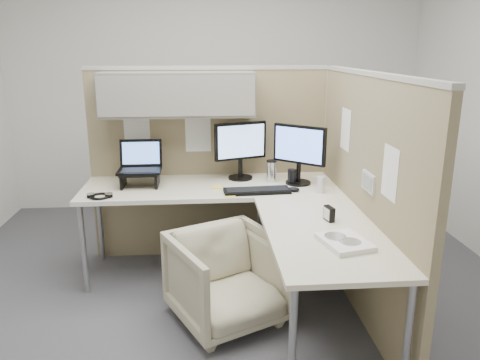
{
  "coord_description": "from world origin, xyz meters",
  "views": [
    {
      "loc": [
        -0.16,
        -2.99,
        1.77
      ],
      "look_at": [
        0.1,
        0.25,
        0.85
      ],
      "focal_mm": 35.0,
      "sensor_mm": 36.0,
      "label": 1
    }
  ],
  "objects": [
    {
      "name": "keyboard",
      "position": [
        0.23,
        0.32,
        0.74
      ],
      "size": [
        0.5,
        0.19,
        0.02
      ],
      "primitive_type": "cube",
      "rotation": [
        0.0,
        0.0,
        0.06
      ],
      "color": "black",
      "rests_on": "desk"
    },
    {
      "name": "headphones",
      "position": [
        -0.91,
        0.29,
        0.74
      ],
      "size": [
        0.18,
        0.15,
        0.03
      ],
      "rotation": [
        0.0,
        0.0,
        -0.04
      ],
      "color": "black",
      "rests_on": "desk"
    },
    {
      "name": "soda_can_silver",
      "position": [
        0.53,
        0.52,
        0.79
      ],
      "size": [
        0.07,
        0.07,
        0.12
      ],
      "primitive_type": "cylinder",
      "color": "black",
      "rests_on": "desk"
    },
    {
      "name": "sticky_note_d",
      "position": [
        -0.06,
        0.47,
        0.73
      ],
      "size": [
        0.09,
        0.09,
        0.01
      ],
      "primitive_type": "cube",
      "rotation": [
        0.0,
        0.0,
        -0.21
      ],
      "color": "yellow",
      "rests_on": "desk"
    },
    {
      "name": "ground",
      "position": [
        0.0,
        0.0,
        0.0
      ],
      "size": [
        4.5,
        4.5,
        0.0
      ],
      "primitive_type": "plane",
      "color": "#424248",
      "rests_on": "ground"
    },
    {
      "name": "monitor_left",
      "position": [
        0.14,
        0.71,
        1.0
      ],
      "size": [
        0.43,
        0.2,
        0.47
      ],
      "rotation": [
        0.0,
        0.0,
        0.33
      ],
      "color": "black",
      "rests_on": "desk"
    },
    {
      "name": "monitor_right",
      "position": [
        0.59,
        0.53,
        1.0
      ],
      "size": [
        0.36,
        0.31,
        0.47
      ],
      "rotation": [
        0.0,
        0.0,
        -0.69
      ],
      "color": "black",
      "rests_on": "desk"
    },
    {
      "name": "soda_can_green",
      "position": [
        0.71,
        0.29,
        0.79
      ],
      "size": [
        0.07,
        0.07,
        0.12
      ],
      "primitive_type": "cylinder",
      "color": "silver",
      "rests_on": "desk"
    },
    {
      "name": "sticky_note_b",
      "position": [
        0.03,
        0.25,
        0.73
      ],
      "size": [
        0.08,
        0.08,
        0.01
      ],
      "primitive_type": "cube",
      "rotation": [
        0.0,
        0.0,
        -0.06
      ],
      "color": "yellow",
      "rests_on": "desk"
    },
    {
      "name": "travel_mug",
      "position": [
        0.38,
        0.61,
        0.82
      ],
      "size": [
        0.08,
        0.08,
        0.17
      ],
      "color": "silver",
      "rests_on": "desk"
    },
    {
      "name": "partition_right",
      "position": [
        0.9,
        -0.07,
        0.82
      ],
      "size": [
        0.07,
        2.03,
        1.63
      ],
      "color": "#8F805E",
      "rests_on": "ground"
    },
    {
      "name": "mouse",
      "position": [
        0.51,
        0.32,
        0.75
      ],
      "size": [
        0.11,
        0.08,
        0.03
      ],
      "primitive_type": "ellipsoid",
      "rotation": [
        0.0,
        0.0,
        -0.29
      ],
      "color": "black",
      "rests_on": "desk"
    },
    {
      "name": "desk",
      "position": [
        0.12,
        0.13,
        0.69
      ],
      "size": [
        2.0,
        1.98,
        0.73
      ],
      "color": "beige",
      "rests_on": "ground"
    },
    {
      "name": "office_chair",
      "position": [
        -0.02,
        -0.21,
        0.34
      ],
      "size": [
        0.85,
        0.83,
        0.67
      ],
      "primitive_type": "imported",
      "rotation": [
        0.0,
        0.0,
        0.45
      ],
      "color": "#BDB496",
      "rests_on": "ground"
    },
    {
      "name": "partition_back",
      "position": [
        -0.22,
        0.83,
        1.1
      ],
      "size": [
        2.0,
        0.36,
        1.63
      ],
      "color": "#8F805E",
      "rests_on": "ground"
    },
    {
      "name": "laptop_station",
      "position": [
        -0.65,
        0.59,
        0.86
      ],
      "size": [
        0.33,
        0.28,
        0.34
      ],
      "color": "black",
      "rests_on": "desk"
    },
    {
      "name": "desk_clock",
      "position": [
        0.61,
        -0.3,
        0.78
      ],
      "size": [
        0.05,
        0.1,
        0.09
      ],
      "rotation": [
        0.0,
        0.0,
        -1.35
      ],
      "color": "black",
      "rests_on": "desk"
    },
    {
      "name": "paper_stack",
      "position": [
        0.6,
        -0.67,
        0.75
      ],
      "size": [
        0.29,
        0.34,
        0.03
      ],
      "rotation": [
        0.0,
        0.0,
        0.24
      ],
      "color": "white",
      "rests_on": "desk"
    }
  ]
}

